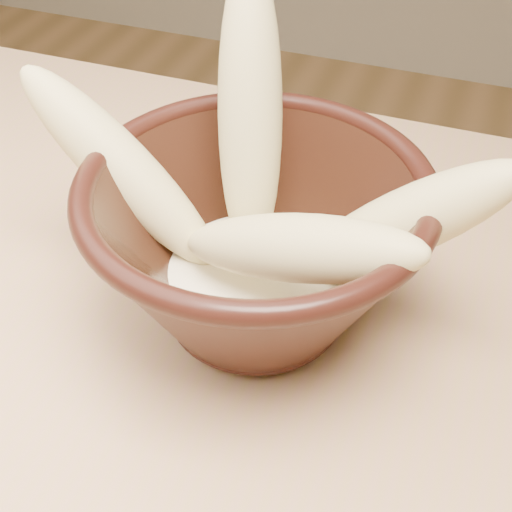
{
  "coord_description": "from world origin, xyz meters",
  "views": [
    {
      "loc": [
        0.31,
        -0.26,
        1.14
      ],
      "look_at": [
        0.18,
        0.08,
        0.81
      ],
      "focal_mm": 50.0,
      "sensor_mm": 36.0,
      "label": 1
    }
  ],
  "objects": [
    {
      "name": "banana_right",
      "position": [
        0.27,
        0.1,
        0.85
      ],
      "size": [
        0.16,
        0.05,
        0.14
      ],
      "primitive_type": "ellipsoid",
      "rotation": [
        0.86,
        0.0,
        1.62
      ],
      "color": "#D7CC7F",
      "rests_on": "bowl"
    },
    {
      "name": "bowl",
      "position": [
        0.18,
        0.08,
        0.82
      ],
      "size": [
        0.24,
        0.24,
        0.13
      ],
      "rotation": [
        0.0,
        0.0,
        -0.2
      ],
      "color": "black",
      "rests_on": "table"
    },
    {
      "name": "banana_across",
      "position": [
        0.22,
        0.05,
        0.85
      ],
      "size": [
        0.18,
        0.07,
        0.1
      ],
      "primitive_type": "ellipsoid",
      "rotation": [
        1.21,
        0.0,
        1.39
      ],
      "color": "#D7CC7F",
      "rests_on": "bowl"
    },
    {
      "name": "banana_upright",
      "position": [
        0.16,
        0.13,
        0.89
      ],
      "size": [
        0.08,
        0.12,
        0.2
      ],
      "primitive_type": "ellipsoid",
      "rotation": [
        0.39,
        0.0,
        3.5
      ],
      "color": "#D7CC7F",
      "rests_on": "bowl"
    },
    {
      "name": "milk_puddle",
      "position": [
        0.18,
        0.08,
        0.79
      ],
      "size": [
        0.13,
        0.13,
        0.02
      ],
      "primitive_type": "cylinder",
      "color": "#F8EEC7",
      "rests_on": "bowl"
    },
    {
      "name": "banana_left",
      "position": [
        0.08,
        0.09,
        0.86
      ],
      "size": [
        0.18,
        0.07,
        0.15
      ],
      "primitive_type": "ellipsoid",
      "rotation": [
        0.89,
        0.0,
        -1.71
      ],
      "color": "#D7CC7F",
      "rests_on": "bowl"
    },
    {
      "name": "table",
      "position": [
        0.0,
        0.0,
        0.67
      ],
      "size": [
        1.2,
        0.8,
        0.75
      ],
      "color": "tan",
      "rests_on": "ground"
    }
  ]
}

